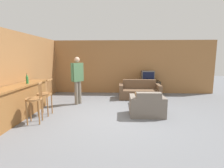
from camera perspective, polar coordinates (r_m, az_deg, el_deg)
name	(u,v)px	position (r m, az deg, el deg)	size (l,w,h in m)	color
ground_plane	(116,116)	(5.45, 1.20, -10.36)	(24.00, 24.00, 0.00)	slate
wall_back	(118,67)	(8.72, 1.87, 5.57)	(9.40, 0.08, 2.60)	#9E6B3D
wall_left	(33,70)	(7.25, -24.50, 4.13)	(0.08, 8.56, 2.60)	#9E6B3D
bar_counter	(18,102)	(5.80, -28.31, -5.19)	(0.55, 2.80, 0.97)	brown
bar_chair_near	(34,101)	(5.18, -23.98, -5.22)	(0.51, 0.51, 1.12)	#996638
bar_chair_mid	(45,96)	(5.76, -21.04, -3.69)	(0.45, 0.45, 1.12)	#996638
couch_far	(140,92)	(7.74, 8.99, -2.51)	(1.77, 0.82, 0.79)	brown
armchair_near	(147,106)	(5.51, 11.38, -7.21)	(1.04, 0.78, 0.77)	#70665B
coffee_table	(142,96)	(6.66, 9.88, -3.91)	(0.51, 0.87, 0.41)	brown
tv_unit	(147,88)	(8.58, 11.44, -1.21)	(1.16, 0.54, 0.65)	#2D2319
tv	(148,76)	(8.50, 11.56, 2.56)	(0.58, 0.48, 0.49)	#4C4C4C
bottle	(27,79)	(6.01, -25.98, 1.50)	(0.07, 0.07, 0.31)	#2D7F3D
person_by_window	(77,78)	(6.71, -11.21, 2.07)	(0.41, 0.45, 1.79)	#756B5B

